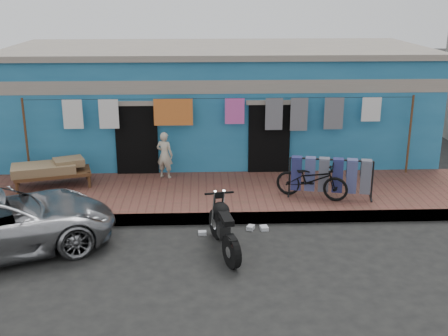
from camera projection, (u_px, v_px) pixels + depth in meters
ground at (228, 255)px, 10.95m from camera, size 80.00×80.00×0.00m
sidewalk at (222, 195)px, 13.76m from camera, size 28.00×3.00×0.25m
curb at (225, 218)px, 12.38m from camera, size 28.00×0.10×0.25m
building at (217, 102)px, 17.09m from camera, size 12.20×5.20×3.36m
clothesline at (226, 117)px, 14.45m from camera, size 10.06×0.06×2.10m
seated_person at (165, 155)px, 14.53m from camera, size 0.51×0.43×1.22m
bicycle at (312, 175)px, 13.11m from camera, size 1.80×1.25×1.10m
motorcycle at (224, 226)px, 10.92m from camera, size 1.15×1.87×1.08m
charpoy at (53, 174)px, 13.93m from camera, size 2.38×1.88×0.65m
jeans_rack at (330, 177)px, 13.21m from camera, size 2.19×1.24×0.97m
litter_a at (202, 233)px, 11.85m from camera, size 0.17×0.14×0.08m
litter_b at (251, 228)px, 12.10m from camera, size 0.20×0.22×0.09m
litter_c at (264, 228)px, 12.09m from camera, size 0.18×0.22×0.08m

